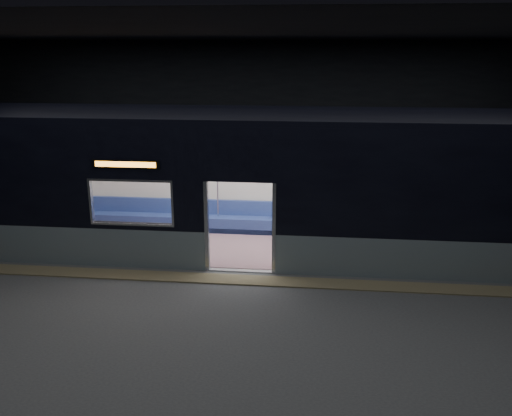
# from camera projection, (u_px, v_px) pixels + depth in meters

# --- Properties ---
(station_floor) EXTENTS (24.00, 14.00, 0.01)m
(station_floor) POSITION_uv_depth(u_px,v_px,m) (234.00, 292.00, 11.06)
(station_floor) COLOR #47494C
(station_floor) RESTS_ON ground
(station_envelope) EXTENTS (24.00, 14.00, 5.00)m
(station_envelope) POSITION_uv_depth(u_px,v_px,m) (231.00, 111.00, 10.01)
(station_envelope) COLOR black
(station_envelope) RESTS_ON station_floor
(tactile_strip) EXTENTS (22.80, 0.50, 0.03)m
(tactile_strip) POSITION_uv_depth(u_px,v_px,m) (237.00, 280.00, 11.58)
(tactile_strip) COLOR #8C7F59
(tactile_strip) RESTS_ON station_floor
(metro_car) EXTENTS (18.00, 3.04, 3.35)m
(metro_car) POSITION_uv_depth(u_px,v_px,m) (248.00, 175.00, 12.95)
(metro_car) COLOR gray
(metro_car) RESTS_ON station_floor
(passenger) EXTENTS (0.41, 0.71, 1.41)m
(passenger) POSITION_uv_depth(u_px,v_px,m) (396.00, 209.00, 13.82)
(passenger) COLOR black
(passenger) RESTS_ON metro_car
(handbag) EXTENTS (0.38, 0.35, 0.15)m
(handbag) POSITION_uv_depth(u_px,v_px,m) (395.00, 217.00, 13.64)
(handbag) COLOR black
(handbag) RESTS_ON passenger
(transit_map) EXTENTS (0.90, 0.03, 0.59)m
(transit_map) POSITION_uv_depth(u_px,v_px,m) (412.00, 183.00, 13.90)
(transit_map) COLOR white
(transit_map) RESTS_ON metro_car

